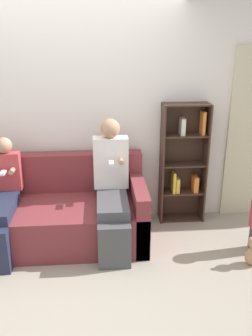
{
  "coord_description": "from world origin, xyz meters",
  "views": [
    {
      "loc": [
        0.31,
        -2.96,
        2.13
      ],
      "look_at": [
        0.59,
        0.63,
        0.8
      ],
      "focal_mm": 38.0,
      "sensor_mm": 36.0,
      "label": 1
    }
  ],
  "objects_px": {
    "adult_seated": "(112,185)",
    "couch": "(63,213)",
    "bookshelf": "(183,163)",
    "child_seated": "(2,200)"
  },
  "relations": [
    {
      "from": "adult_seated",
      "to": "bookshelf",
      "type": "bearing_deg",
      "value": 29.23
    },
    {
      "from": "adult_seated",
      "to": "bookshelf",
      "type": "distance_m",
      "value": 1.0
    },
    {
      "from": "bookshelf",
      "to": "child_seated",
      "type": "bearing_deg",
      "value": -164.89
    },
    {
      "from": "adult_seated",
      "to": "child_seated",
      "type": "distance_m",
      "value": 1.13
    },
    {
      "from": "couch",
      "to": "adult_seated",
      "type": "xyz_separation_m",
      "value": [
        0.54,
        -0.11,
        0.37
      ]
    },
    {
      "from": "couch",
      "to": "child_seated",
      "type": "distance_m",
      "value": 0.66
    },
    {
      "from": "adult_seated",
      "to": "couch",
      "type": "bearing_deg",
      "value": 168.74
    },
    {
      "from": "child_seated",
      "to": "bookshelf",
      "type": "distance_m",
      "value": 2.07
    },
    {
      "from": "couch",
      "to": "child_seated",
      "type": "xyz_separation_m",
      "value": [
        -0.58,
        -0.16,
        0.26
      ]
    },
    {
      "from": "couch",
      "to": "adult_seated",
      "type": "relative_size",
      "value": 1.36
    }
  ]
}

